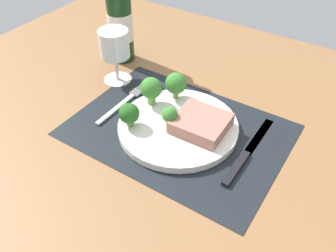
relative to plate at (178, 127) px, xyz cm
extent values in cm
cube|color=brown|center=(0.00, 0.00, -2.60)|extent=(140.00, 110.00, 3.00)
cube|color=black|center=(0.00, 0.00, -0.95)|extent=(45.38, 32.85, 0.30)
cylinder|color=silver|center=(0.00, 0.00, 0.00)|extent=(25.88, 25.88, 1.60)
cube|color=#9E6B5B|center=(4.78, 1.33, 2.19)|extent=(11.09, 10.42, 2.78)
cylinder|color=#6B994C|center=(-5.50, 7.76, 1.73)|extent=(1.31, 1.31, 1.86)
sphere|color=#387A2D|center=(-5.50, 7.76, 4.76)|extent=(4.93, 4.93, 4.93)
cylinder|color=#6B994C|center=(-8.95, 2.90, 1.86)|extent=(1.87, 1.87, 2.11)
sphere|color=#387A2D|center=(-8.95, 2.90, 4.98)|extent=(4.88, 4.88, 4.88)
cylinder|color=#6B994C|center=(-1.11, -1.61, 1.62)|extent=(1.51, 1.51, 1.64)
sphere|color=#387A2D|center=(-1.11, -1.61, 3.86)|extent=(3.35, 3.35, 3.35)
cylinder|color=#6B994C|center=(-8.34, -5.95, 1.46)|extent=(1.43, 1.43, 1.31)
sphere|color=#235B1E|center=(-8.34, -5.95, 3.97)|extent=(4.37, 4.37, 4.37)
cube|color=silver|center=(-15.69, -2.00, -0.55)|extent=(1.00, 13.00, 0.50)
cube|color=silver|center=(-15.69, 5.80, -0.55)|extent=(2.40, 2.60, 0.40)
cube|color=silver|center=(-16.59, 8.90, -0.55)|extent=(0.30, 3.60, 0.35)
cube|color=silver|center=(-15.99, 8.90, -0.55)|extent=(0.30, 3.60, 0.35)
cube|color=silver|center=(-15.39, 8.90, -0.55)|extent=(0.30, 3.60, 0.35)
cube|color=silver|center=(-14.79, 8.90, -0.55)|extent=(0.30, 3.60, 0.35)
cube|color=black|center=(15.56, -3.90, -0.40)|extent=(1.40, 10.00, 0.80)
cube|color=silver|center=(15.56, 7.60, -0.65)|extent=(1.80, 13.00, 0.30)
cylinder|color=#143819|center=(-29.15, 17.72, 9.66)|extent=(6.48, 6.48, 21.52)
cylinder|color=silver|center=(-29.15, 17.72, 8.58)|extent=(6.61, 6.61, 7.53)
cylinder|color=silver|center=(-23.60, 8.43, -0.90)|extent=(7.19, 7.19, 0.40)
cylinder|color=silver|center=(-23.60, 8.43, 2.54)|extent=(0.80, 0.80, 6.49)
cylinder|color=silver|center=(-23.60, 8.43, 9.16)|extent=(7.36, 7.36, 6.75)
cylinder|color=tan|center=(-23.60, 8.43, 7.10)|extent=(6.48, 6.48, 2.63)
camera|label=1|loc=(30.41, -50.63, 50.99)|focal=38.72mm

